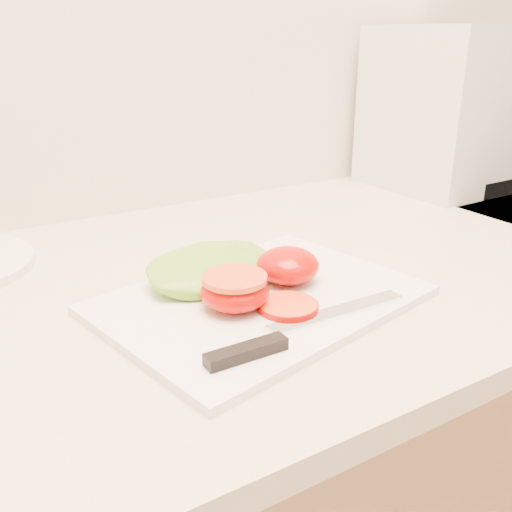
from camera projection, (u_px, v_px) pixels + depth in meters
counter at (383, 470)px, 1.05m from camera, size 3.92×0.65×0.93m
cutting_board at (261, 300)px, 0.65m from camera, size 0.39×0.31×0.01m
tomato_half_dome at (288, 265)px, 0.67m from camera, size 0.08×0.08×0.04m
tomato_half_cut at (235, 290)px, 0.61m from camera, size 0.08×0.08×0.04m
tomato_slice_0 at (288, 306)px, 0.61m from camera, size 0.06×0.06×0.01m
lettuce_leaf_0 at (211, 269)px, 0.68m from camera, size 0.18×0.14×0.03m
lettuce_leaf_1 at (235, 260)px, 0.71m from camera, size 0.14×0.13×0.03m
knife at (286, 334)px, 0.55m from camera, size 0.25×0.05×0.01m
appliance at (439, 109)px, 1.09m from camera, size 0.21×0.26×0.30m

